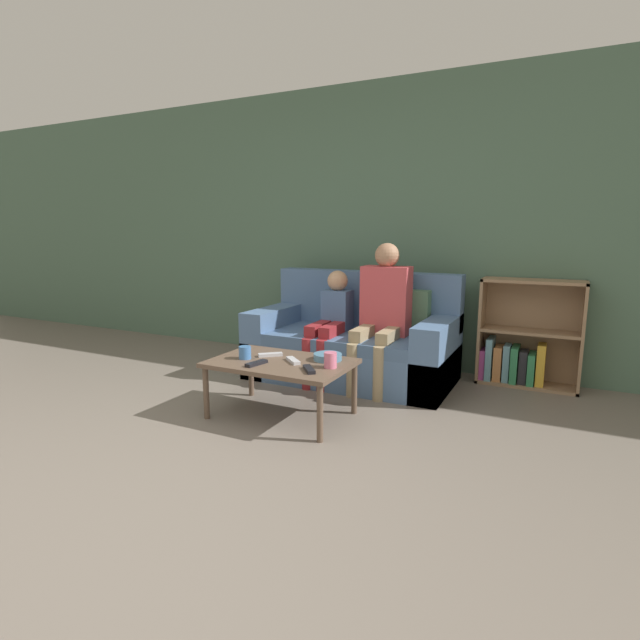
{
  "coord_description": "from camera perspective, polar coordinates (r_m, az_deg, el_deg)",
  "views": [
    {
      "loc": [
        1.74,
        -1.62,
        1.28
      ],
      "look_at": [
        0.07,
        1.72,
        0.6
      ],
      "focal_mm": 28.0,
      "sensor_mm": 36.0,
      "label": 1
    }
  ],
  "objects": [
    {
      "name": "person_adult",
      "position": [
        4.09,
        7.23,
        1.66
      ],
      "size": [
        0.39,
        0.62,
        1.17
      ],
      "rotation": [
        0.0,
        0.0,
        0.02
      ],
      "color": "#9E8966",
      "rests_on": "ground_plane"
    },
    {
      "name": "couch",
      "position": [
        4.33,
        3.93,
        -2.8
      ],
      "size": [
        1.71,
        0.88,
        0.91
      ],
      "color": "#4C6B93",
      "rests_on": "ground_plane"
    },
    {
      "name": "bookshelf",
      "position": [
        4.46,
        22.21,
        -2.54
      ],
      "size": [
        0.79,
        0.28,
        0.88
      ],
      "color": "#8E7051",
      "rests_on": "ground_plane"
    },
    {
      "name": "wall_back",
      "position": [
        4.83,
        5.55,
        10.55
      ],
      "size": [
        12.0,
        0.06,
        2.6
      ],
      "color": "#4C6B56",
      "rests_on": "ground_plane"
    },
    {
      "name": "cup_far",
      "position": [
        3.24,
        1.19,
        -4.59
      ],
      "size": [
        0.08,
        0.08,
        0.1
      ],
      "color": "pink",
      "rests_on": "coffee_table"
    },
    {
      "name": "ground_plane",
      "position": [
        2.7,
        -19.04,
        -18.54
      ],
      "size": [
        22.0,
        22.0,
        0.0
      ],
      "primitive_type": "plane",
      "color": "#70665B"
    },
    {
      "name": "snack_bowl",
      "position": [
        3.43,
        0.88,
        -4.23
      ],
      "size": [
        0.19,
        0.19,
        0.05
      ],
      "color": "teal",
      "rests_on": "coffee_table"
    },
    {
      "name": "tv_remote_3",
      "position": [
        3.55,
        -5.69,
        -3.96
      ],
      "size": [
        0.16,
        0.15,
        0.02
      ],
      "rotation": [
        0.0,
        0.0,
        -0.86
      ],
      "color": "#B7B7BC",
      "rests_on": "coffee_table"
    },
    {
      "name": "coffee_table",
      "position": [
        3.43,
        -4.5,
        -5.3
      ],
      "size": [
        0.95,
        0.62,
        0.39
      ],
      "color": "brown",
      "rests_on": "ground_plane"
    },
    {
      "name": "tv_remote_1",
      "position": [
        3.34,
        -7.28,
        -4.93
      ],
      "size": [
        0.08,
        0.18,
        0.02
      ],
      "rotation": [
        0.0,
        0.0,
        -0.2
      ],
      "color": "black",
      "rests_on": "coffee_table"
    },
    {
      "name": "person_child",
      "position": [
        4.23,
        1.28,
        0.15
      ],
      "size": [
        0.24,
        0.62,
        0.93
      ],
      "rotation": [
        0.0,
        0.0,
        0.03
      ],
      "color": "maroon",
      "rests_on": "ground_plane"
    },
    {
      "name": "tv_remote_2",
      "position": [
        3.17,
        -1.27,
        -5.65
      ],
      "size": [
        0.15,
        0.16,
        0.02
      ],
      "rotation": [
        0.0,
        0.0,
        0.7
      ],
      "color": "black",
      "rests_on": "coffee_table"
    },
    {
      "name": "cup_near",
      "position": [
        3.49,
        -8.57,
        -3.7
      ],
      "size": [
        0.08,
        0.08,
        0.09
      ],
      "color": "#3D70B2",
      "rests_on": "coffee_table"
    },
    {
      "name": "tv_remote_0",
      "position": [
        3.38,
        -3.1,
        -4.65
      ],
      "size": [
        0.16,
        0.15,
        0.02
      ],
      "rotation": [
        0.0,
        0.0,
        0.84
      ],
      "color": "#B7B7BC",
      "rests_on": "coffee_table"
    }
  ]
}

